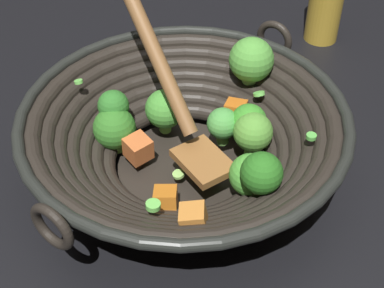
{
  "coord_description": "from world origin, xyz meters",
  "views": [
    {
      "loc": [
        -0.51,
        -0.01,
        0.51
      ],
      "look_at": [
        0.02,
        -0.01,
        0.03
      ],
      "focal_mm": 53.36,
      "sensor_mm": 36.0,
      "label": 1
    }
  ],
  "objects": [
    {
      "name": "ground_plane",
      "position": [
        0.0,
        0.0,
        0.0
      ],
      "size": [
        4.0,
        4.0,
        0.0
      ],
      "primitive_type": "plane",
      "color": "black"
    },
    {
      "name": "wok",
      "position": [
        0.0,
        -0.0,
        0.06
      ],
      "size": [
        0.39,
        0.39,
        0.28
      ],
      "color": "black",
      "rests_on": "ground"
    }
  ]
}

